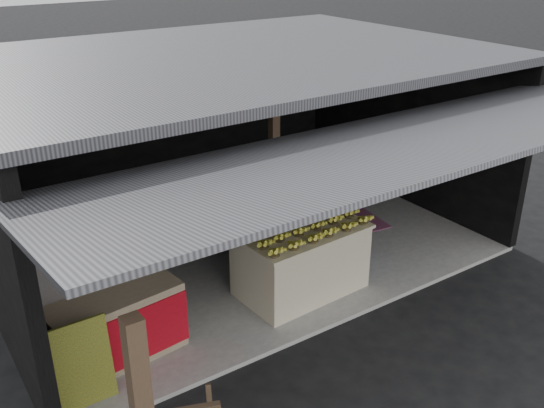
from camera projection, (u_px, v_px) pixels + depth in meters
ground at (339, 325)px, 7.63m from camera, size 80.00×80.00×0.00m
concrete_slab at (237, 245)px, 9.50m from camera, size 7.00×5.00×0.06m
shophouse at (222, 113)px, 8.89m from camera, size 7.40×7.29×3.02m
banana_table at (301, 259)px, 8.08m from camera, size 1.74×1.12×0.94m
banana_pile at (302, 222)px, 7.85m from camera, size 1.61×1.02×0.19m
white_crate at (274, 230)px, 8.76m from camera, size 0.97×0.69×1.04m
neighbor_stall at (114, 322)px, 6.79m from camera, size 1.55×0.83×1.53m
green_signboard at (81, 365)px, 6.11m from camera, size 0.63×0.17×0.95m
water_barrel at (348, 243)px, 8.97m from camera, size 0.35×0.35×0.51m
plastic_chair at (341, 184)px, 10.27m from camera, size 0.57×0.57×0.93m
magenta_rug at (338, 224)px, 10.11m from camera, size 1.61×1.18×0.01m
picture_frames at (154, 96)px, 10.44m from camera, size 1.62×0.04×0.46m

